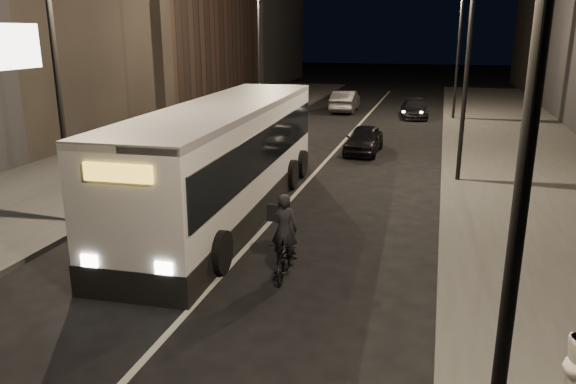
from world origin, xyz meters
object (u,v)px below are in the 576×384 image
Objects in this scene: streetlight_right_near at (506,63)px; streetlight_right_far at (455,34)px; cyclist_on_bicycle at (286,249)px; car_far at (414,109)px; car_mid at (345,101)px; streetlight_left_far at (262,35)px; city_bus at (226,155)px; streetlight_right_mid at (462,38)px; car_near at (364,140)px; streetlight_left_near at (61,41)px.

streetlight_right_near is 1.00× the size of streetlight_right_far.
cyclist_on_bicycle is 26.36m from car_far.
car_far is (-2.24, 32.54, -4.78)m from streetlight_right_near.
car_mid is (-3.31, 27.95, 0.06)m from cyclist_on_bicycle.
streetlight_left_far is 2.03× the size of car_far.
streetlight_right_near is at bearing 100.77° from car_mid.
streetlight_right_near reaches higher than car_far.
streetlight_right_far is 5.31m from car_far.
car_mid is at bearing 88.49° from city_bus.
streetlight_right_far is (0.00, 16.00, 0.00)m from streetlight_right_mid.
city_bus is (-6.93, 10.43, -3.47)m from streetlight_right_near.
streetlight_left_far is 0.62× the size of city_bus.
cyclist_on_bicycle is 14.35m from car_near.
cyclist_on_bicycle is (6.83, -19.77, -4.67)m from streetlight_left_far.
streetlight_left_far is 10.02m from car_mid.
car_far is at bearing 82.78° from cyclist_on_bicycle.
streetlight_right_near is at bearing -90.00° from streetlight_right_far.
streetlight_left_near is 2.15× the size of car_near.
streetlight_right_near is 32.97m from car_far.
streetlight_right_near and streetlight_right_far have the same top height.
streetlight_right_near is 8.68m from cyclist_on_bicycle.
cyclist_on_bicycle is 0.46× the size of car_mid.
streetlight_right_far is at bearing 90.00° from streetlight_right_near.
city_bus is 3.26× the size of car_far.
streetlight_left_near reaches higher than cyclist_on_bicycle.
streetlight_right_far is 12.97m from car_near.
streetlight_right_near is at bearing -90.00° from streetlight_right_mid.
car_far is at bearing 83.64° from car_near.
streetlight_right_near is 13.33m from streetlight_left_near.
cyclist_on_bicycle is (-3.84, -25.77, -4.67)m from streetlight_right_far.
car_near is 0.83× the size of car_mid.
streetlight_right_far is at bearing 29.36° from streetlight_left_far.
streetlight_right_far is 2.03× the size of car_far.
car_near is (2.98, 10.16, -1.25)m from city_bus.
car_near is at bearing -105.38° from car_far.
car_near is at bearing 102.20° from car_mid.
streetlight_right_far is at bearing 162.01° from car_mid.
streetlight_left_near is 0.62× the size of city_bus.
streetlight_left_near is 1.00× the size of streetlight_left_far.
streetlight_right_mid is at bearing -89.54° from car_far.
city_bus reaches higher than cyclist_on_bicycle.
streetlight_right_mid is 13.33m from streetlight_left_near.
car_mid is at bearing 101.82° from streetlight_right_near.
streetlight_left_far is at bearing -149.42° from car_far.
car_near is (6.71, 12.58, -4.72)m from streetlight_left_near.
streetlight_right_mid is 0.62× the size of city_bus.
car_near is at bearing -109.08° from streetlight_right_far.
streetlight_right_mid reaches higher than car_far.
streetlight_left_near is at bearing -113.96° from streetlight_right_far.
streetlight_left_near is at bearing -149.03° from city_bus.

